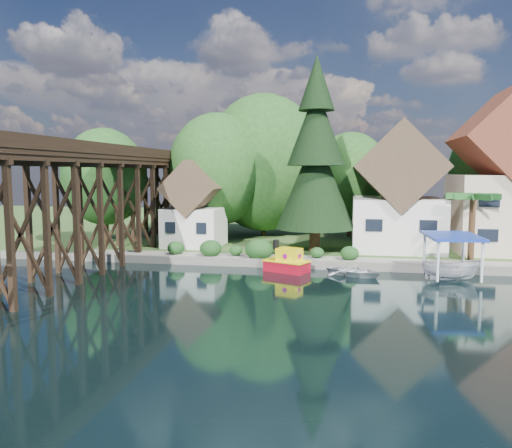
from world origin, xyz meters
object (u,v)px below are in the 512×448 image
Objects in this scene: conifer at (316,159)px; boat_white_a at (354,270)px; tugboat at (287,262)px; house_center at (506,182)px; trestle_bridge at (92,198)px; shed at (194,210)px; boat_canopy at (451,261)px; house_left at (397,196)px; palm_tree at (473,198)px.

conifer is 11.00m from boat_white_a.
conifer is 4.50× the size of tugboat.
house_center is at bearing -23.61° from boat_white_a.
house_center is at bearing 12.44° from conifer.
conifer is (-15.91, -3.51, 1.95)m from house_center.
conifer is at bearing 52.32° from boat_white_a.
conifer is (16.09, 7.82, 3.01)m from trestle_bridge.
shed is 0.48× the size of conifer.
conifer reaches higher than boat_canopy.
trestle_bridge is 11.34× the size of boat_white_a.
boat_canopy is (9.64, -7.10, -7.05)m from conifer.
conifer is 4.19× the size of boat_white_a.
house_left is 7.03m from palm_tree.
shed is at bearing -175.23° from house_left.
conifer reaches higher than trestle_bridge.
palm_tree is (23.19, -3.23, 1.43)m from shed.
trestle_bridge reaches higher than shed.
house_center is 2.81× the size of boat_canopy.
palm_tree is 1.50× the size of tugboat.
shed reaches higher than tugboat.
house_left is at bearing 137.68° from palm_tree.
house_center is 3.56× the size of boat_white_a.
house_left reaches higher than boat_canopy.
house_center reaches higher than shed.
palm_tree is at bearing 18.88° from tugboat.
tugboat is 0.73× the size of boat_canopy.
house_left is 0.67× the size of conifer.
palm_tree is (28.19, 6.10, -0.09)m from trestle_bridge.
conifer is 13.89m from boat_canopy.
house_left is at bearing 6.68° from boat_white_a.
shed is 16.95m from boat_white_a.
shed is at bearing 172.26° from conifer.
house_center is 2.55× the size of palm_tree.
house_center reaches higher than boat_canopy.
house_left reaches higher than tugboat.
house_left reaches higher than boat_white_a.
trestle_bridge is at bearing -160.51° from house_center.
house_left is 18.11m from shed.
conifer is at bearing -167.56° from house_center.
boat_canopy is (25.73, 0.72, -4.03)m from trestle_bridge.
house_left is (23.00, 10.83, -0.21)m from trestle_bridge.
trestle_bridge is 15.32m from tugboat.
shed is 22.59m from boat_canopy.
tugboat is at bearing 5.60° from trestle_bridge.
boat_canopy reaches higher than boat_white_a.
house_left reaches higher than trestle_bridge.
conifer reaches higher than house_left.
house_center is at bearing 59.42° from boat_canopy.
boat_canopy is at bearing -3.60° from tugboat.
shed is at bearing 61.81° from trestle_bridge.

